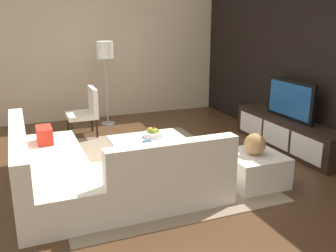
{
  "coord_description": "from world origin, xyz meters",
  "views": [
    {
      "loc": [
        4.69,
        -1.59,
        2.07
      ],
      "look_at": [
        -0.11,
        0.36,
        0.57
      ],
      "focal_mm": 40.48,
      "sensor_mm": 36.0,
      "label": 1
    }
  ],
  "objects_px": {
    "sectional_couch": "(91,174)",
    "floor_lamp": "(105,55)",
    "coffee_table": "(151,153)",
    "television": "(290,100)",
    "ottoman": "(253,169)",
    "accent_chair_near": "(87,109)",
    "fruit_bowl": "(153,133)",
    "media_console": "(287,134)",
    "decorative_ball": "(255,144)",
    "book_stack": "(149,145)"
  },
  "relations": [
    {
      "from": "decorative_ball",
      "to": "fruit_bowl",
      "type": "bearing_deg",
      "value": -143.35
    },
    {
      "from": "television",
      "to": "ottoman",
      "type": "distance_m",
      "value": 1.71
    },
    {
      "from": "coffee_table",
      "to": "fruit_bowl",
      "type": "distance_m",
      "value": 0.31
    },
    {
      "from": "accent_chair_near",
      "to": "book_stack",
      "type": "bearing_deg",
      "value": 15.61
    },
    {
      "from": "sectional_couch",
      "to": "fruit_bowl",
      "type": "bearing_deg",
      "value": 126.15
    },
    {
      "from": "book_stack",
      "to": "fruit_bowl",
      "type": "bearing_deg",
      "value": 151.93
    },
    {
      "from": "media_console",
      "to": "sectional_couch",
      "type": "distance_m",
      "value": 3.31
    },
    {
      "from": "coffee_table",
      "to": "ottoman",
      "type": "bearing_deg",
      "value": 44.11
    },
    {
      "from": "fruit_bowl",
      "to": "sectional_couch",
      "type": "bearing_deg",
      "value": -53.85
    },
    {
      "from": "sectional_couch",
      "to": "accent_chair_near",
      "type": "relative_size",
      "value": 2.68
    },
    {
      "from": "media_console",
      "to": "accent_chair_near",
      "type": "relative_size",
      "value": 2.58
    },
    {
      "from": "book_stack",
      "to": "ottoman",
      "type": "bearing_deg",
      "value": 53.98
    },
    {
      "from": "sectional_couch",
      "to": "coffee_table",
      "type": "distance_m",
      "value": 1.15
    },
    {
      "from": "floor_lamp",
      "to": "ottoman",
      "type": "bearing_deg",
      "value": 17.02
    },
    {
      "from": "media_console",
      "to": "television",
      "type": "bearing_deg",
      "value": 90.0
    },
    {
      "from": "accent_chair_near",
      "to": "fruit_bowl",
      "type": "relative_size",
      "value": 3.11
    },
    {
      "from": "sectional_couch",
      "to": "coffee_table",
      "type": "bearing_deg",
      "value": 121.67
    },
    {
      "from": "television",
      "to": "ottoman",
      "type": "xyz_separation_m",
      "value": [
        0.94,
        -1.29,
        -0.61
      ]
    },
    {
      "from": "floor_lamp",
      "to": "ottoman",
      "type": "distance_m",
      "value": 3.81
    },
    {
      "from": "television",
      "to": "coffee_table",
      "type": "distance_m",
      "value": 2.38
    },
    {
      "from": "accent_chair_near",
      "to": "floor_lamp",
      "type": "height_order",
      "value": "floor_lamp"
    },
    {
      "from": "coffee_table",
      "to": "floor_lamp",
      "type": "distance_m",
      "value": 2.7
    },
    {
      "from": "media_console",
      "to": "television",
      "type": "xyz_separation_m",
      "value": [
        0.0,
        0.0,
        0.56
      ]
    },
    {
      "from": "media_console",
      "to": "accent_chair_near",
      "type": "distance_m",
      "value": 3.46
    },
    {
      "from": "media_console",
      "to": "television",
      "type": "relative_size",
      "value": 2.14
    },
    {
      "from": "coffee_table",
      "to": "accent_chair_near",
      "type": "height_order",
      "value": "accent_chair_near"
    },
    {
      "from": "television",
      "to": "ottoman",
      "type": "height_order",
      "value": "television"
    },
    {
      "from": "sectional_couch",
      "to": "floor_lamp",
      "type": "distance_m",
      "value": 3.35
    },
    {
      "from": "fruit_bowl",
      "to": "decorative_ball",
      "type": "relative_size",
      "value": 1.03
    },
    {
      "from": "television",
      "to": "ottoman",
      "type": "bearing_deg",
      "value": -53.82
    },
    {
      "from": "television",
      "to": "decorative_ball",
      "type": "distance_m",
      "value": 1.62
    },
    {
      "from": "accent_chair_near",
      "to": "media_console",
      "type": "bearing_deg",
      "value": 59.28
    },
    {
      "from": "coffee_table",
      "to": "floor_lamp",
      "type": "relative_size",
      "value": 0.65
    },
    {
      "from": "sectional_couch",
      "to": "coffee_table",
      "type": "relative_size",
      "value": 2.19
    },
    {
      "from": "floor_lamp",
      "to": "fruit_bowl",
      "type": "distance_m",
      "value": 2.44
    },
    {
      "from": "coffee_table",
      "to": "accent_chair_near",
      "type": "relative_size",
      "value": 1.22
    },
    {
      "from": "sectional_couch",
      "to": "television",
      "type": "bearing_deg",
      "value": 98.7
    },
    {
      "from": "accent_chair_near",
      "to": "fruit_bowl",
      "type": "bearing_deg",
      "value": 25.22
    },
    {
      "from": "sectional_couch",
      "to": "book_stack",
      "type": "height_order",
      "value": "sectional_couch"
    },
    {
      "from": "media_console",
      "to": "decorative_ball",
      "type": "bearing_deg",
      "value": -53.81
    },
    {
      "from": "decorative_ball",
      "to": "coffee_table",
      "type": "bearing_deg",
      "value": -135.89
    },
    {
      "from": "coffee_table",
      "to": "floor_lamp",
      "type": "bearing_deg",
      "value": -178.73
    },
    {
      "from": "sectional_couch",
      "to": "floor_lamp",
      "type": "relative_size",
      "value": 1.43
    },
    {
      "from": "coffee_table",
      "to": "ottoman",
      "type": "relative_size",
      "value": 1.52
    },
    {
      "from": "television",
      "to": "ottoman",
      "type": "relative_size",
      "value": 1.5
    },
    {
      "from": "accent_chair_near",
      "to": "fruit_bowl",
      "type": "height_order",
      "value": "accent_chair_near"
    },
    {
      "from": "decorative_ball",
      "to": "accent_chair_near",
      "type": "bearing_deg",
      "value": -151.3
    },
    {
      "from": "floor_lamp",
      "to": "sectional_couch",
      "type": "bearing_deg",
      "value": -16.85
    },
    {
      "from": "accent_chair_near",
      "to": "fruit_bowl",
      "type": "distance_m",
      "value": 1.78
    },
    {
      "from": "fruit_bowl",
      "to": "decorative_ball",
      "type": "height_order",
      "value": "decorative_ball"
    }
  ]
}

